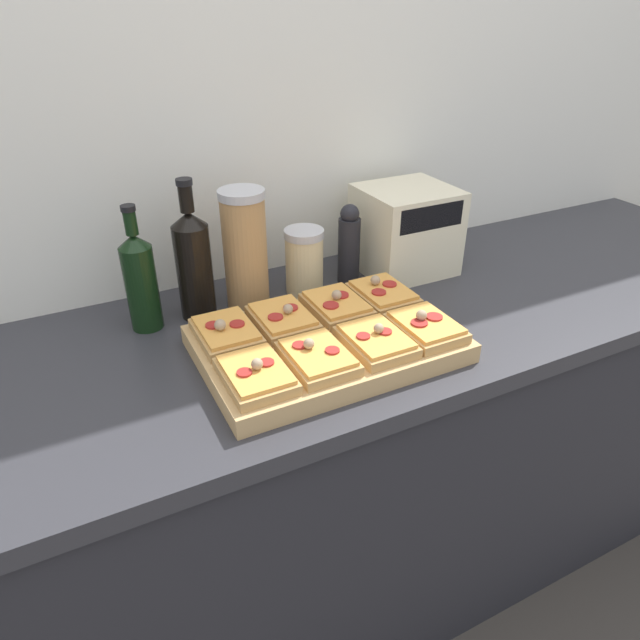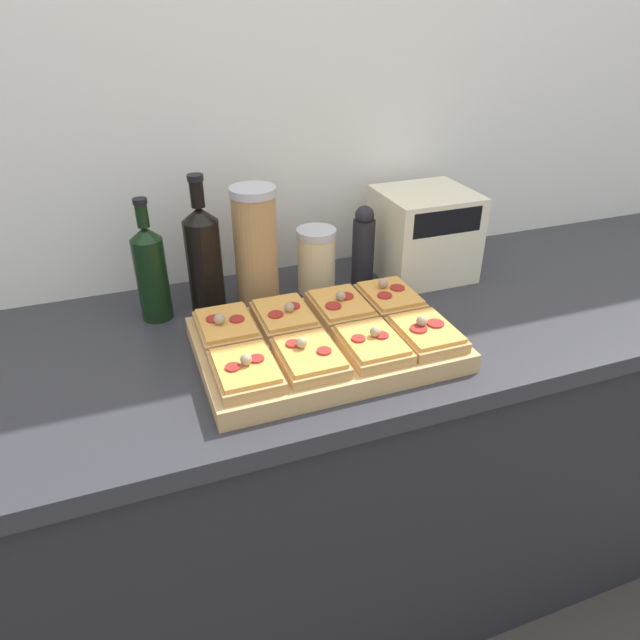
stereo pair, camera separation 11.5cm
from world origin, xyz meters
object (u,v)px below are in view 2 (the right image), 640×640
olive_oil_bottle (151,271)px  grain_jar_short (316,260)px  cutting_board (325,344)px  toaster_oven (424,234)px  pepper_mill (363,246)px  wine_bottle (204,257)px  grain_jar_tall (256,246)px

olive_oil_bottle → grain_jar_short: (0.38, 0.00, -0.03)m
cutting_board → toaster_oven: toaster_oven is taller
olive_oil_bottle → pepper_mill: (0.50, 0.00, -0.01)m
olive_oil_bottle → wine_bottle: (0.12, 0.00, 0.02)m
olive_oil_bottle → toaster_oven: bearing=-0.1°
grain_jar_tall → grain_jar_short: grain_jar_tall is taller
wine_bottle → olive_oil_bottle: bearing=-180.0°
olive_oil_bottle → grain_jar_short: bearing=0.0°
pepper_mill → olive_oil_bottle: bearing=-180.0°
pepper_mill → grain_jar_short: bearing=180.0°
grain_jar_short → pepper_mill: size_ratio=0.79×
cutting_board → wine_bottle: bearing=124.7°
pepper_mill → toaster_oven: bearing=-0.3°
toaster_oven → wine_bottle: bearing=179.9°
wine_bottle → toaster_oven: size_ratio=1.26×
grain_jar_tall → toaster_oven: (0.43, -0.00, -0.03)m
cutting_board → grain_jar_tall: (-0.07, 0.27, 0.12)m
olive_oil_bottle → cutting_board: bearing=-41.7°
grain_jar_tall → olive_oil_bottle: bearing=-180.0°
wine_bottle → cutting_board: bearing=-55.3°
cutting_board → olive_oil_bottle: bearing=138.3°
wine_bottle → grain_jar_short: 0.27m
wine_bottle → grain_jar_tall: 0.12m
grain_jar_short → toaster_oven: 0.29m
grain_jar_tall → grain_jar_short: 0.16m
wine_bottle → grain_jar_tall: (0.12, -0.00, 0.01)m
olive_oil_bottle → grain_jar_short: olive_oil_bottle is taller
grain_jar_tall → grain_jar_short: bearing=0.0°
wine_bottle → toaster_oven: wine_bottle is taller
cutting_board → toaster_oven: size_ratio=2.03×
toaster_oven → pepper_mill: bearing=179.7°
grain_jar_short → pepper_mill: 0.12m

